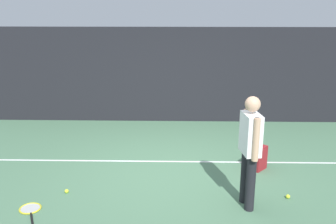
{
  "coord_description": "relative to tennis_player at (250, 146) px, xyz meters",
  "views": [
    {
      "loc": [
        0.16,
        -6.37,
        3.02
      ],
      "look_at": [
        0.0,
        0.4,
        1.0
      ],
      "focal_mm": 41.19,
      "sensor_mm": 36.0,
      "label": 1
    }
  ],
  "objects": [
    {
      "name": "tennis_player",
      "position": [
        0.0,
        0.0,
        0.0
      ],
      "size": [
        0.28,
        0.52,
        1.7
      ],
      "rotation": [
        0.0,
        0.0,
        -1.42
      ],
      "color": "black",
      "rests_on": "ground"
    },
    {
      "name": "back_fence",
      "position": [
        -1.22,
        4.16,
        0.21
      ],
      "size": [
        10.0,
        0.1,
        2.34
      ],
      "primitive_type": "cube",
      "color": "black",
      "rests_on": "ground"
    },
    {
      "name": "tennis_ball_near_player",
      "position": [
        0.69,
        0.22,
        -0.93
      ],
      "size": [
        0.07,
        0.07,
        0.07
      ],
      "primitive_type": "sphere",
      "color": "#CCE033",
      "rests_on": "ground"
    },
    {
      "name": "ground_plane",
      "position": [
        -1.22,
        1.16,
        -0.97
      ],
      "size": [
        12.0,
        12.0,
        0.0
      ],
      "primitive_type": "plane",
      "color": "#4C7556"
    },
    {
      "name": "tennis_racket",
      "position": [
        -3.22,
        -0.21,
        -0.95
      ],
      "size": [
        0.43,
        0.63,
        0.03
      ],
      "rotation": [
        0.0,
        0.0,
        1.99
      ],
      "color": "black",
      "rests_on": "ground"
    },
    {
      "name": "backpack",
      "position": [
        0.42,
        1.31,
        -0.76
      ],
      "size": [
        0.38,
        0.38,
        0.44
      ],
      "rotation": [
        0.0,
        0.0,
        3.97
      ],
      "color": "maroon",
      "rests_on": "ground"
    },
    {
      "name": "court_line",
      "position": [
        -1.22,
        1.59,
        -0.96
      ],
      "size": [
        9.0,
        0.05,
        0.0
      ],
      "primitive_type": "cube",
      "color": "white",
      "rests_on": "ground"
    },
    {
      "name": "tennis_ball_by_fence",
      "position": [
        -2.82,
        0.32,
        -0.93
      ],
      "size": [
        0.07,
        0.07,
        0.07
      ],
      "primitive_type": "sphere",
      "color": "#CCE033",
      "rests_on": "ground"
    }
  ]
}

